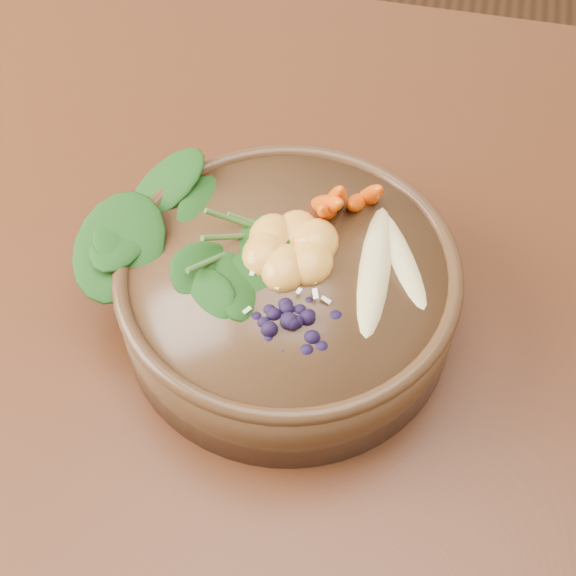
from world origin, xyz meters
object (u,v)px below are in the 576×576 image
(dining_table, at_px, (346,308))
(banana_halves, at_px, (390,253))
(mandarin_cluster, at_px, (291,238))
(carrot_cluster, at_px, (350,166))
(stoneware_bowl, at_px, (288,295))
(kale_heap, at_px, (236,195))
(blueberry_pile, at_px, (291,312))

(dining_table, relative_size, banana_halves, 9.13)
(mandarin_cluster, bearing_deg, dining_table, 57.42)
(mandarin_cluster, bearing_deg, carrot_cluster, 62.58)
(carrot_cluster, bearing_deg, stoneware_bowl, -123.69)
(dining_table, xyz_separation_m, kale_heap, (-0.11, -0.04, 0.20))
(banana_halves, bearing_deg, blueberry_pile, -141.51)
(mandarin_cluster, height_order, blueberry_pile, blueberry_pile)
(carrot_cluster, relative_size, blueberry_pile, 0.60)
(kale_heap, bearing_deg, banana_halves, -11.16)
(dining_table, xyz_separation_m, stoneware_bowl, (-0.05, -0.09, 0.13))
(kale_heap, bearing_deg, blueberry_pile, -55.81)
(stoneware_bowl, distance_m, mandarin_cluster, 0.06)
(stoneware_bowl, distance_m, carrot_cluster, 0.13)
(stoneware_bowl, relative_size, blueberry_pile, 2.16)
(stoneware_bowl, height_order, banana_halves, banana_halves)
(dining_table, height_order, mandarin_cluster, mandarin_cluster)
(kale_heap, relative_size, banana_halves, 1.15)
(dining_table, bearing_deg, mandarin_cluster, -122.58)
(carrot_cluster, distance_m, blueberry_pile, 0.16)
(dining_table, xyz_separation_m, carrot_cluster, (-0.01, -0.00, 0.22))
(dining_table, xyz_separation_m, blueberry_pile, (-0.03, -0.15, 0.20))
(banana_halves, distance_m, mandarin_cluster, 0.09)
(stoneware_bowl, height_order, mandarin_cluster, mandarin_cluster)
(kale_heap, xyz_separation_m, blueberry_pile, (0.08, -0.11, -0.00))
(stoneware_bowl, distance_m, blueberry_pile, 0.09)
(dining_table, distance_m, blueberry_pile, 0.25)
(stoneware_bowl, height_order, blueberry_pile, blueberry_pile)
(banana_halves, bearing_deg, stoneware_bowl, -177.26)
(dining_table, relative_size, stoneware_bowl, 5.22)
(mandarin_cluster, distance_m, blueberry_pile, 0.08)
(banana_halves, xyz_separation_m, blueberry_pile, (-0.07, -0.08, 0.01))
(kale_heap, relative_size, carrot_cluster, 2.38)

